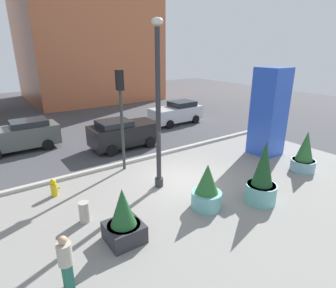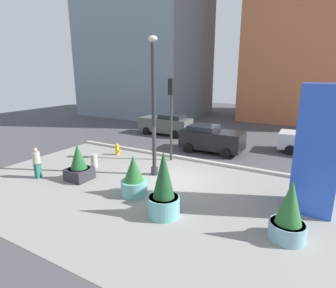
{
  "view_description": "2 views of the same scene",
  "coord_description": "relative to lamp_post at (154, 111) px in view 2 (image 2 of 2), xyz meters",
  "views": [
    {
      "loc": [
        -7.02,
        -8.94,
        5.69
      ],
      "look_at": [
        -1.13,
        -0.56,
        2.13
      ],
      "focal_mm": 29.57,
      "sensor_mm": 36.0,
      "label": 1
    },
    {
      "loc": [
        5.92,
        -11.02,
        5.13
      ],
      "look_at": [
        -0.17,
        -0.25,
        1.84
      ],
      "focal_mm": 29.04,
      "sensor_mm": 36.0,
      "label": 2
    }
  ],
  "objects": [
    {
      "name": "ground_plane",
      "position": [
        1.15,
        3.92,
        -3.28
      ],
      "size": [
        60.0,
        60.0,
        0.0
      ],
      "primitive_type": "plane",
      "color": "#47474C"
    },
    {
      "name": "plaza_pavement",
      "position": [
        1.15,
        -2.08,
        -3.28
      ],
      "size": [
        18.0,
        10.0,
        0.02
      ],
      "primitive_type": "cube",
      "color": "gray",
      "rests_on": "ground_plane"
    },
    {
      "name": "curb_strip",
      "position": [
        1.15,
        3.04,
        -3.2
      ],
      "size": [
        18.0,
        0.24,
        0.16
      ],
      "primitive_type": "cube",
      "color": "#B7B2A8",
      "rests_on": "ground_plane"
    },
    {
      "name": "lamp_post",
      "position": [
        0.0,
        0.0,
        0.0
      ],
      "size": [
        0.44,
        0.44,
        6.74
      ],
      "color": "#2D2D33",
      "rests_on": "ground_plane"
    },
    {
      "name": "art_pillar_blue",
      "position": [
        7.14,
        -0.09,
        -0.9
      ],
      "size": [
        1.47,
        1.47,
        4.76
      ],
      "primitive_type": "cube",
      "color": "blue",
      "rests_on": "ground_plane"
    },
    {
      "name": "potted_plant_curbside",
      "position": [
        6.62,
        -2.68,
        -2.44
      ],
      "size": [
        1.13,
        1.13,
        2.01
      ],
      "color": "#7AA8B7",
      "rests_on": "ground_plane"
    },
    {
      "name": "potted_plant_by_pillar",
      "position": [
        0.51,
        -2.44,
        -2.53
      ],
      "size": [
        1.13,
        1.13,
        1.77
      ],
      "color": "#6BB2B2",
      "rests_on": "ground_plane"
    },
    {
      "name": "potted_plant_near_right",
      "position": [
        2.5,
        -3.34,
        -2.27
      ],
      "size": [
        1.18,
        1.18,
        2.5
      ],
      "color": "#6BB2B2",
      "rests_on": "ground_plane"
    },
    {
      "name": "potted_plant_near_left",
      "position": [
        -2.85,
        -2.37,
        -2.52
      ],
      "size": [
        1.09,
        1.09,
        1.8
      ],
      "color": "#2D2D33",
      "rests_on": "ground_plane"
    },
    {
      "name": "fire_hydrant",
      "position": [
        -3.92,
        1.76,
        -2.91
      ],
      "size": [
        0.36,
        0.26,
        0.75
      ],
      "color": "gold",
      "rests_on": "ground_plane"
    },
    {
      "name": "concrete_bollard",
      "position": [
        -3.52,
        -0.69,
        -2.91
      ],
      "size": [
        0.36,
        0.36,
        0.75
      ],
      "primitive_type": "cylinder",
      "color": "#B2ADA3",
      "rests_on": "ground_plane"
    },
    {
      "name": "traffic_light_corner",
      "position": [
        -0.41,
        2.52,
        -0.08
      ],
      "size": [
        0.28,
        0.42,
        4.78
      ],
      "color": "#333833",
      "rests_on": "ground_plane"
    },
    {
      "name": "car_intersection",
      "position": [
        1.02,
        5.4,
        -2.39
      ],
      "size": [
        4.02,
        2.1,
        1.74
      ],
      "color": "black",
      "rests_on": "ground_plane"
    },
    {
      "name": "car_curb_west",
      "position": [
        7.02,
        8.13,
        -2.42
      ],
      "size": [
        4.23,
        2.13,
        1.71
      ],
      "color": "silver",
      "rests_on": "ground_plane"
    },
    {
      "name": "car_passing_lane",
      "position": [
        -4.13,
        8.39,
        -2.39
      ],
      "size": [
        4.35,
        1.95,
        1.74
      ],
      "color": "#565B56",
      "rests_on": "ground_plane"
    },
    {
      "name": "pedestrian_crossing",
      "position": [
        -4.81,
        -3.23,
        -2.43
      ],
      "size": [
        0.39,
        0.39,
        1.56
      ],
      "color": "#236656",
      "rests_on": "ground_plane"
    },
    {
      "name": "office_block_flanking",
      "position": [
        -12.4,
        17.92,
        9.1
      ],
      "size": [
        13.5,
        10.89,
        24.76
      ],
      "primitive_type": "cube",
      "color": "gray",
      "rests_on": "ground_plane"
    }
  ]
}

